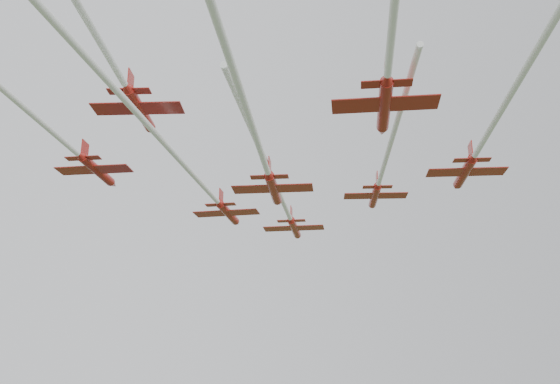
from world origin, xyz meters
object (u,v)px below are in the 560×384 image
object	(u,v)px
jet_row3_right	(484,139)
jet_row4_right	(392,24)
jet_row2_right	(382,173)
jet_row2_left	(194,176)
jet_row4_left	(101,44)
jet_lead	(283,203)
jet_row3_mid	(254,132)
jet_row3_left	(22,106)

from	to	relation	value
jet_row3_right	jet_row4_right	world-z (taller)	jet_row4_right
jet_row4_right	jet_row2_right	bearing A→B (deg)	88.83
jet_row2_left	jet_row4_left	size ratio (longest dim) A/B	1.11
jet_row2_left	jet_row4_left	distance (m)	25.35
jet_lead	jet_row3_mid	xyz separation A→B (m)	(-11.83, -27.92, -2.29)
jet_row2_right	jet_row3_left	world-z (taller)	jet_row2_right
jet_row4_left	jet_row4_right	world-z (taller)	jet_row4_left
jet_row4_left	jet_row3_right	bearing A→B (deg)	22.84
jet_row2_right	jet_row3_left	distance (m)	42.53
jet_lead	jet_row4_right	size ratio (longest dim) A/B	1.05
jet_row2_left	jet_row3_mid	world-z (taller)	jet_row2_left
jet_lead	jet_row4_right	world-z (taller)	jet_lead
jet_row2_right	jet_row4_right	xyz separation A→B (m)	(-15.11, -32.34, -1.80)
jet_row4_right	jet_row3_mid	bearing A→B (deg)	127.95
jet_row3_mid	jet_row4_right	size ratio (longest dim) A/B	1.21
jet_row3_mid	jet_lead	bearing A→B (deg)	89.91
jet_row4_left	jet_lead	bearing A→B (deg)	72.73
jet_row2_left	jet_row3_mid	bearing A→B (deg)	-50.55
jet_row2_left	jet_row3_right	world-z (taller)	jet_row2_left
jet_row2_right	jet_row4_left	size ratio (longest dim) A/B	0.86
jet_lead	jet_row3_left	world-z (taller)	jet_lead
jet_row3_left	jet_row4_left	bearing A→B (deg)	-32.85
jet_lead	jet_row4_right	bearing A→B (deg)	-73.34
jet_row3_mid	jet_row3_right	distance (m)	22.82
jet_row3_mid	jet_row3_right	bearing A→B (deg)	9.34
jet_row2_left	jet_row3_left	bearing A→B (deg)	-118.34
jet_lead	jet_row4_left	world-z (taller)	jet_row4_left
jet_lead	jet_row3_left	xyz separation A→B (m)	(-33.14, -25.06, -1.30)
jet_row2_left	jet_row3_right	xyz separation A→B (m)	(25.41, -20.50, -0.45)
jet_row3_right	jet_row3_left	bearing A→B (deg)	-168.87
jet_row3_left	jet_row3_right	distance (m)	44.27
jet_row3_right	jet_row4_right	xyz separation A→B (m)	(-17.28, -14.22, 0.79)
jet_row3_right	jet_row4_left	bearing A→B (deg)	-155.21
jet_row3_mid	jet_row4_left	bearing A→B (deg)	-130.99
jet_row2_right	jet_row3_mid	distance (m)	23.88
jet_lead	jet_row2_left	distance (m)	19.83
jet_lead	jet_row2_left	xyz separation A→B (m)	(-15.05, -12.76, -1.95)
jet_row3_mid	jet_row4_left	distance (m)	16.71
jet_row2_right	jet_row4_left	xyz separation A→B (m)	(-34.82, -20.05, 0.23)
jet_lead	jet_row2_right	bearing A→B (deg)	-36.63
jet_row2_right	jet_row3_left	size ratio (longest dim) A/B	0.73
jet_row4_left	jet_row4_right	distance (m)	23.31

